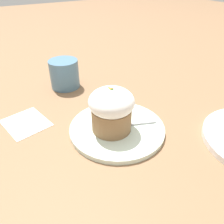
% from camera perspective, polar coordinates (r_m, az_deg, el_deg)
% --- Properties ---
extents(ground_plane, '(4.00, 4.00, 0.00)m').
position_cam_1_polar(ground_plane, '(0.47, 1.32, -4.75)').
color(ground_plane, '#846042').
extents(dessert_plate, '(0.20, 0.20, 0.01)m').
position_cam_1_polar(dessert_plate, '(0.47, 1.33, -4.26)').
color(dessert_plate, silver).
rests_on(dessert_plate, ground_plane).
extents(carrot_cake, '(0.09, 0.09, 0.10)m').
position_cam_1_polar(carrot_cake, '(0.43, -0.00, 0.64)').
color(carrot_cake, olive).
rests_on(carrot_cake, dessert_plate).
extents(spoon, '(0.07, 0.12, 0.01)m').
position_cam_1_polar(spoon, '(0.47, 1.39, -3.35)').
color(spoon, '#B7B7BC').
rests_on(spoon, dessert_plate).
extents(coffee_cup, '(0.11, 0.08, 0.08)m').
position_cam_1_polar(coffee_cup, '(0.65, -12.39, 9.78)').
color(coffee_cup, teal).
rests_on(coffee_cup, ground_plane).
extents(paper_napkin, '(0.11, 0.10, 0.00)m').
position_cam_1_polar(paper_napkin, '(0.53, -21.58, -2.61)').
color(paper_napkin, white).
rests_on(paper_napkin, ground_plane).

